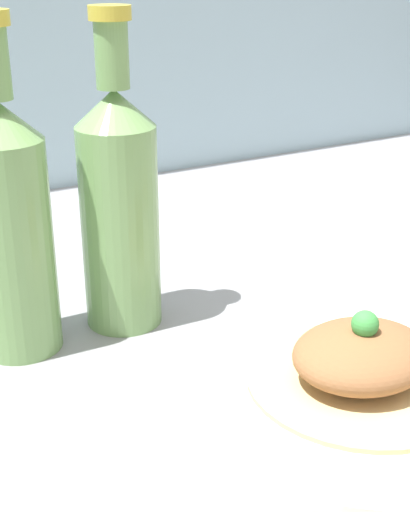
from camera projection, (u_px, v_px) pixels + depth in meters
The scene contains 5 objects.
ground_plane at pixel (180, 371), 64.51cm from camera, with size 180.00×110.00×4.00cm, color gray.
plate at pixel (359, 389), 56.40cm from camera, with size 28.45×28.45×2.04cm.
plated_food at pixel (361, 360), 55.36cm from camera, with size 17.90×17.90×6.26cm.
cider_bottle_left at pixel (9, 223), 60.14cm from camera, with size 7.19×7.19×29.00cm.
cider_bottle_right at pixel (119, 204), 64.72cm from camera, with size 7.19×7.19×29.00cm.
Camera 1 is at (-25.41, -49.18, 32.81)cm, focal length 50.00 mm.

